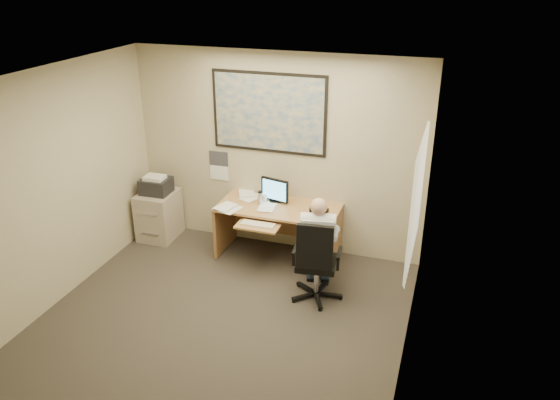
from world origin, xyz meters
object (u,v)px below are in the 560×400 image
(person, at_px, (318,249))
(office_chair, at_px, (315,276))
(desk, at_px, (303,231))
(filing_cabinet, at_px, (159,211))

(person, bearing_deg, office_chair, -104.87)
(desk, height_order, person, person)
(desk, distance_m, person, 0.89)
(office_chair, height_order, person, person)
(filing_cabinet, distance_m, office_chair, 2.71)
(desk, xyz_separation_m, person, (0.40, -0.77, 0.20))
(desk, relative_size, office_chair, 1.51)
(filing_cabinet, height_order, office_chair, office_chair)
(filing_cabinet, bearing_deg, person, -18.39)
(desk, bearing_deg, office_chair, -64.81)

